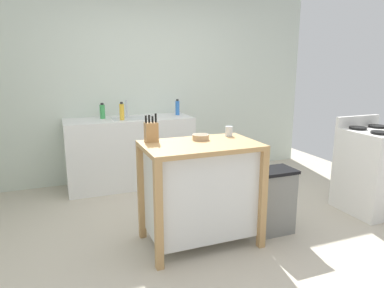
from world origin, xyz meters
name	(u,v)px	position (x,y,z in m)	size (l,w,h in m)	color
ground_plane	(209,235)	(0.00, 0.00, 0.00)	(5.92, 5.92, 0.00)	#BCB29E
wall_back	(149,85)	(0.00, 2.06, 1.30)	(4.92, 0.10, 2.60)	silver
kitchen_island	(200,188)	(-0.12, -0.07, 0.52)	(1.00, 0.62, 0.93)	tan
knife_block	(151,132)	(-0.50, 0.14, 1.02)	(0.11, 0.09, 0.25)	#AD7F4C
bowl_ceramic_small	(201,137)	(-0.07, 0.05, 0.95)	(0.15, 0.15, 0.05)	tan
drinking_cup	(229,131)	(0.25, 0.11, 0.97)	(0.07, 0.07, 0.09)	silver
trash_bin	(274,200)	(0.62, -0.14, 0.32)	(0.36, 0.28, 0.63)	slate
sink_counter	(130,152)	(-0.38, 1.71, 0.45)	(1.63, 0.60, 0.90)	silver
sink_faucet	(126,109)	(-0.38, 1.85, 1.01)	(0.02, 0.02, 0.22)	#B7BCC1
bottle_dish_soap	(177,108)	(0.31, 1.77, 1.01)	(0.06, 0.06, 0.22)	blue
bottle_spray_cleaner	(122,112)	(-0.48, 1.62, 1.01)	(0.06, 0.06, 0.22)	yellow
bottle_hand_soap	(102,111)	(-0.70, 1.81, 1.00)	(0.07, 0.07, 0.20)	green
stove	(373,170)	(1.91, -0.11, 0.46)	(0.60, 0.60, 1.02)	white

